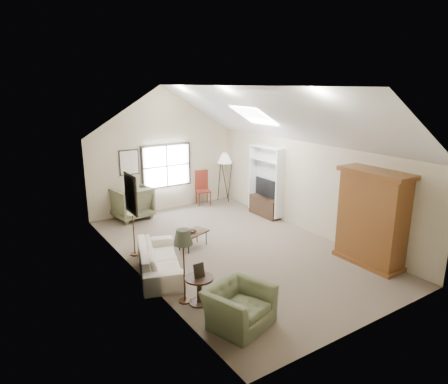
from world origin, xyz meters
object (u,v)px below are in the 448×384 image
armchair_near (239,306)px  coffee_table (193,240)px  armoire (372,218)px  armchair_far (131,202)px  sofa (159,259)px  side_chair (203,188)px  side_table (199,290)px

armchair_near → coffee_table: armchair_near is taller
armoire → armchair_near: armoire is taller
armchair_near → armchair_far: (0.50, 6.45, 0.15)m
sofa → side_chair: bearing=-22.7°
armoire → side_chair: (-0.87, 6.10, -0.51)m
armoire → coffee_table: bearing=134.7°
side_table → armchair_near: bearing=-76.6°
coffee_table → side_chair: size_ratio=0.70×
side_table → side_chair: bearing=58.9°
armchair_near → coffee_table: bearing=56.6°
armoire → side_table: armoire is taller
armchair_far → side_chair: 2.58m
armoire → armchair_near: (-3.94, -0.35, -0.75)m
armoire → armchair_near: 4.03m
sofa → armchair_far: (0.83, 3.88, 0.19)m
side_table → coffee_table: bearing=63.6°
side_table → side_chair: (3.31, 5.48, 0.32)m
armoire → armchair_far: size_ratio=2.00×
armoire → sofa: armoire is taller
armchair_far → side_table: 5.54m
coffee_table → side_table: (-1.19, -2.40, 0.06)m
side_chair → coffee_table: bearing=-109.2°
armoire → side_chair: 6.18m
armchair_far → side_table: (-0.73, -5.48, -0.23)m
side_table → side_chair: side_chair is taller
sofa → side_table: 1.60m
armchair_far → coffee_table: (0.46, -3.09, -0.29)m
armchair_near → coffee_table: size_ratio=1.31×
armoire → armchair_far: bearing=119.4°
armchair_near → side_table: (-0.23, 0.97, -0.08)m
sofa → armchair_near: bearing=-154.1°
armoire → side_table: bearing=171.6°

